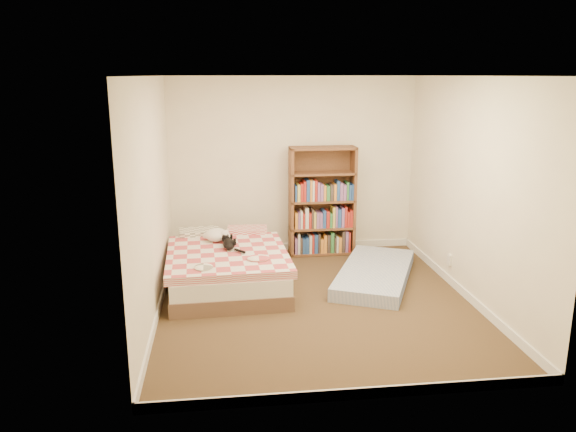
{
  "coord_description": "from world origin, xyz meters",
  "views": [
    {
      "loc": [
        -1.03,
        -5.87,
        2.51
      ],
      "look_at": [
        -0.28,
        0.3,
        0.94
      ],
      "focal_mm": 35.0,
      "sensor_mm": 36.0,
      "label": 1
    }
  ],
  "objects": [
    {
      "name": "room",
      "position": [
        0.0,
        0.0,
        1.2
      ],
      "size": [
        3.51,
        4.01,
        2.51
      ],
      "color": "#44341D",
      "rests_on": "ground"
    },
    {
      "name": "floor_mattress",
      "position": [
        0.86,
        0.61,
        0.08
      ],
      "size": [
        1.46,
        1.94,
        0.16
      ],
      "primitive_type": "cube",
      "rotation": [
        0.0,
        0.0,
        -0.42
      ],
      "color": "#687DAE",
      "rests_on": "room"
    },
    {
      "name": "bed",
      "position": [
        -0.99,
        0.71,
        0.23
      ],
      "size": [
        1.48,
        1.98,
        0.51
      ],
      "rotation": [
        0.0,
        0.0,
        0.04
      ],
      "color": "brown",
      "rests_on": "room"
    },
    {
      "name": "white_dog",
      "position": [
        -1.1,
        1.01,
        0.54
      ],
      "size": [
        0.34,
        0.37,
        0.16
      ],
      "rotation": [
        0.0,
        0.0,
        0.17
      ],
      "color": "white",
      "rests_on": "bed"
    },
    {
      "name": "bookshelf",
      "position": [
        0.39,
        1.79,
        0.56
      ],
      "size": [
        0.93,
        0.32,
        1.54
      ],
      "rotation": [
        0.0,
        0.0,
        0.01
      ],
      "color": "#56311D",
      "rests_on": "room"
    },
    {
      "name": "black_cat",
      "position": [
        -0.95,
        0.71,
        0.52
      ],
      "size": [
        0.22,
        0.55,
        0.13
      ],
      "rotation": [
        0.0,
        0.0,
        0.18
      ],
      "color": "black",
      "rests_on": "bed"
    }
  ]
}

